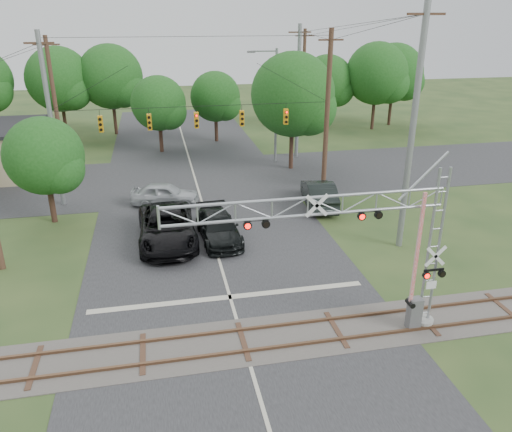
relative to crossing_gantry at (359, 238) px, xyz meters
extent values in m
plane|color=#28401D|center=(-4.51, -1.64, -4.39)|extent=(160.00, 160.00, 0.00)
cube|color=#262629|center=(-4.51, 8.36, -4.38)|extent=(14.00, 90.00, 0.02)
cube|color=#262629|center=(-4.51, 22.36, -4.38)|extent=(90.00, 12.00, 0.02)
cube|color=#4C4542|center=(-4.51, 0.36, -4.37)|extent=(90.00, 3.20, 0.05)
cube|color=brown|center=(-4.51, -0.36, -4.30)|extent=(90.00, 0.12, 0.14)
cube|color=brown|center=(-4.51, 1.08, -4.30)|extent=(90.00, 0.12, 0.14)
cylinder|color=gray|center=(3.28, 0.06, -4.24)|extent=(0.88, 0.88, 0.29)
cube|color=silver|center=(3.23, -0.23, -2.29)|extent=(0.44, 0.03, 0.34)
cube|color=#5C5D5F|center=(2.70, -0.14, -3.66)|extent=(0.54, 0.44, 1.46)
cube|color=red|center=(2.45, -0.14, -0.68)|extent=(0.14, 0.09, 4.87)
cylinder|color=gray|center=(-14.01, 18.36, 1.36)|extent=(0.32, 0.32, 11.50)
cylinder|color=#41261E|center=(4.99, 18.36, 1.36)|extent=(0.36, 0.36, 11.50)
cylinder|color=black|center=(-4.51, 18.36, 2.09)|extent=(19.00, 0.03, 0.03)
cube|color=orange|center=(-10.91, 18.36, 1.14)|extent=(0.30, 0.30, 1.10)
cube|color=orange|center=(-7.71, 18.36, 1.14)|extent=(0.30, 0.30, 1.10)
cube|color=orange|center=(-4.51, 18.36, 1.14)|extent=(0.30, 0.30, 1.10)
cube|color=orange|center=(-1.31, 18.36, 1.14)|extent=(0.30, 0.30, 1.10)
cube|color=orange|center=(1.89, 18.36, 1.14)|extent=(0.30, 0.30, 1.10)
imported|color=black|center=(-7.13, 10.63, -3.43)|extent=(3.28, 6.97, 1.93)
imported|color=black|center=(-4.17, 10.41, -3.62)|extent=(2.48, 5.44, 1.54)
imported|color=#A8ACB0|center=(-7.03, 16.86, -3.60)|extent=(4.93, 2.77, 1.58)
imported|color=black|center=(3.35, 14.55, -3.49)|extent=(2.74, 5.70, 1.80)
cylinder|color=gray|center=(3.03, 26.02, 0.47)|extent=(0.22, 0.22, 9.72)
cylinder|color=gray|center=(1.95, 26.02, 5.11)|extent=(2.16, 0.13, 0.13)
cube|color=#5C5D5F|center=(0.87, 26.02, 5.06)|extent=(0.65, 0.27, 0.16)
cylinder|color=#41261E|center=(-15.14, 26.95, 1.04)|extent=(0.34, 0.34, 10.85)
cube|color=#41261E|center=(-15.14, 26.95, 5.76)|extent=(2.00, 0.12, 0.12)
cylinder|color=gray|center=(5.33, 27.22, 1.41)|extent=(0.34, 0.34, 11.60)
cube|color=#41261E|center=(5.33, 27.22, 6.51)|extent=(2.00, 0.12, 0.12)
cylinder|color=gray|center=(5.89, 7.52, 2.15)|extent=(0.34, 0.34, 13.08)
cube|color=#41261E|center=(5.89, 7.52, 7.99)|extent=(2.00, 0.12, 0.12)
cylinder|color=#41261E|center=(8.38, 35.78, 1.09)|extent=(0.34, 0.34, 10.95)
cube|color=#41261E|center=(8.38, 35.78, 5.86)|extent=(2.00, 0.12, 0.12)
cylinder|color=#382319|center=(-16.76, 39.92, -2.24)|extent=(0.36, 0.36, 4.30)
sphere|color=#194D16|center=(-16.76, 39.92, 1.67)|extent=(6.65, 6.65, 6.65)
cylinder|color=#382319|center=(-14.13, 15.24, -2.85)|extent=(0.36, 0.36, 3.08)
sphere|color=#194D16|center=(-14.13, 15.24, -0.04)|extent=(4.77, 4.77, 4.77)
cylinder|color=#382319|center=(-11.59, 40.22, -2.20)|extent=(0.36, 0.36, 4.37)
sphere|color=#194D16|center=(-11.59, 40.22, 1.77)|extent=(6.75, 6.75, 6.75)
cylinder|color=#382319|center=(-6.88, 31.48, -2.74)|extent=(0.36, 0.36, 3.29)
sphere|color=#194D16|center=(-6.88, 31.48, 0.24)|extent=(5.08, 5.08, 5.08)
cylinder|color=#382319|center=(-1.16, 34.70, -2.76)|extent=(0.36, 0.36, 3.25)
sphere|color=#194D16|center=(-1.16, 34.70, 0.20)|extent=(5.03, 5.03, 5.03)
cylinder|color=#382319|center=(3.84, 23.61, -2.17)|extent=(0.36, 0.36, 4.43)
sphere|color=#194D16|center=(3.84, 23.61, 1.86)|extent=(6.85, 6.85, 6.85)
cylinder|color=#382319|center=(11.93, 38.39, -2.50)|extent=(0.36, 0.36, 3.77)
sphere|color=#194D16|center=(11.93, 38.39, 0.93)|extent=(5.83, 5.83, 5.83)
cylinder|color=#382319|center=(17.11, 36.86, -2.19)|extent=(0.36, 0.36, 4.41)
sphere|color=#194D16|center=(17.11, 36.86, 1.82)|extent=(6.81, 6.81, 6.81)
cylinder|color=#382319|center=(20.08, 38.72, -2.24)|extent=(0.36, 0.36, 4.29)
sphere|color=#194D16|center=(20.08, 38.72, 1.65)|extent=(6.63, 6.63, 6.63)
camera|label=1|loc=(-7.38, -16.26, 8.04)|focal=35.00mm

